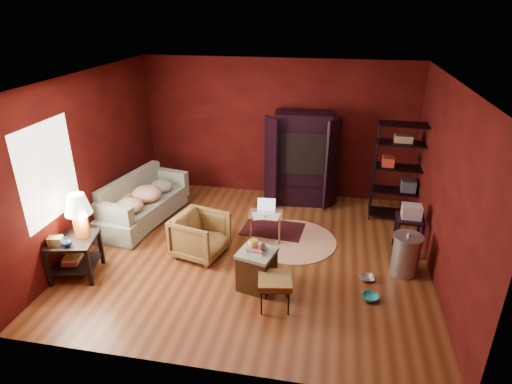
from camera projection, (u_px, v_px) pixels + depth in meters
room at (251, 173)px, 6.46m from camera, size 5.54×5.04×2.84m
sofa at (141, 202)px, 7.88m from camera, size 0.78×2.04×0.78m
armchair at (200, 234)px, 6.83m from camera, size 0.86×0.90×0.77m
pet_bowl_steel at (367, 273)px, 6.30m from camera, size 0.23×0.09×0.22m
pet_bowl_turquoise at (371, 293)px, 5.87m from camera, size 0.25×0.12×0.24m
vase at (67, 242)px, 6.01m from camera, size 0.19×0.19×0.14m
mug at (253, 243)px, 5.91m from camera, size 0.14×0.12×0.13m
side_table at (76, 228)px, 6.22m from camera, size 0.77×0.77×1.27m
sofa_cushions at (143, 202)px, 7.91m from camera, size 1.11×2.00×0.79m
hamper at (257, 269)px, 6.07m from camera, size 0.59×0.59×0.68m
footstool at (275, 282)px, 5.65m from camera, size 0.51×0.51×0.45m
rug_round at (292, 241)px, 7.37m from camera, size 1.92×1.92×0.01m
rug_oriental at (273, 229)px, 7.73m from camera, size 1.13×0.81×0.01m
laptop_desk at (266, 216)px, 7.26m from camera, size 0.60×0.50×0.71m
tv_armoire at (302, 157)px, 8.42m from camera, size 1.46×0.84×1.86m
wire_shelving at (400, 168)px, 7.75m from camera, size 0.92×0.43×1.84m
small_stand at (411, 218)px, 6.79m from camera, size 0.44×0.44×0.85m
trash_can at (406, 254)px, 6.38m from camera, size 0.54×0.54×0.69m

